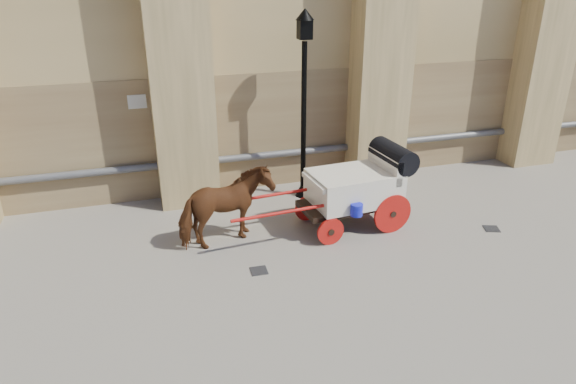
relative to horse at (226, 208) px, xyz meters
name	(u,v)px	position (x,y,z in m)	size (l,w,h in m)	color
ground	(265,268)	(0.52, -1.19, -0.82)	(90.00, 90.00, 0.00)	gray
horse	(226,208)	(0.00, 0.00, 0.00)	(0.89, 1.94, 1.64)	brown
carriage	(360,184)	(2.99, 0.01, 0.16)	(4.22, 1.57, 1.81)	black
street_lamp	(304,102)	(2.31, 1.90, 1.61)	(0.43, 0.43, 4.54)	black
drain_grate_near	(259,271)	(0.37, -1.26, -0.81)	(0.32, 0.32, 0.01)	black
drain_grate_far	(492,229)	(5.76, -1.09, -0.81)	(0.32, 0.32, 0.01)	black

